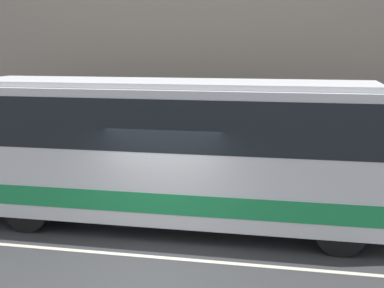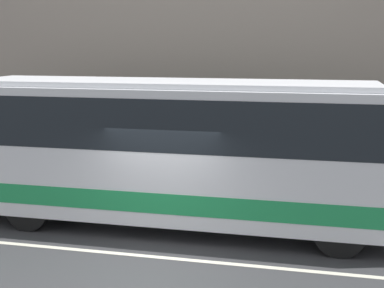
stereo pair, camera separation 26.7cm
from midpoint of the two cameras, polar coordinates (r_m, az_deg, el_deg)
The scene contains 5 objects.
ground_plane at distance 11.11m, azimuth -4.72°, elevation -11.94°, with size 60.00×60.00×0.00m, color #38383A.
sidewalk at distance 15.93m, azimuth 0.68°, elevation -4.66°, with size 60.00×2.52×0.13m.
lane_stripe at distance 11.11m, azimuth -4.72°, elevation -11.92°, with size 54.00×0.14×0.01m.
transit_bus at distance 12.49m, azimuth -3.05°, elevation -0.12°, with size 10.97×2.62×3.43m.
pedestrian_waiting at distance 16.84m, azimuth -7.55°, elevation -1.16°, with size 0.36×0.36×1.57m.
Camera 1 is at (2.85, -9.85, 4.24)m, focal length 50.00 mm.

